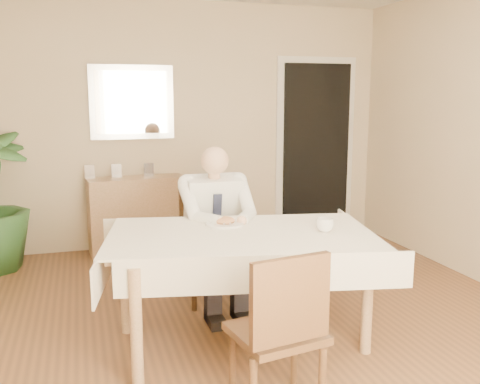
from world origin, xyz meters
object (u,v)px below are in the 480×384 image
object	(u,v)px
chair_far	(210,232)
sideboard	(137,214)
seated_man	(218,221)
chair_near	(282,327)
coffee_mug	(325,225)
dining_table	(241,245)

from	to	relation	value
chair_far	sideboard	distance (m)	1.52
seated_man	sideboard	distance (m)	1.82
chair_near	sideboard	world-z (taller)	chair_near
chair_near	coffee_mug	xyz separation A→B (m)	(0.58, 0.75, 0.30)
chair_far	coffee_mug	distance (m)	1.17
dining_table	chair_far	xyz separation A→B (m)	(-0.00, 0.89, -0.13)
dining_table	sideboard	xyz separation A→B (m)	(-0.43, 2.34, -0.27)
dining_table	seated_man	distance (m)	0.59
dining_table	chair_far	size ratio (longest dim) A/B	2.02
dining_table	sideboard	world-z (taller)	sideboard
coffee_mug	chair_near	bearing A→B (deg)	-127.90
chair_near	dining_table	bearing A→B (deg)	76.36
chair_far	chair_near	world-z (taller)	chair_far
dining_table	coffee_mug	world-z (taller)	coffee_mug
chair_far	seated_man	distance (m)	0.33
sideboard	seated_man	bearing A→B (deg)	-81.33
chair_near	coffee_mug	size ratio (longest dim) A/B	7.80
chair_far	sideboard	bearing A→B (deg)	105.62
coffee_mug	sideboard	xyz separation A→B (m)	(-0.96, 2.47, -0.40)
dining_table	seated_man	world-z (taller)	seated_man
dining_table	coffee_mug	bearing A→B (deg)	-2.70
dining_table	seated_man	size ratio (longest dim) A/B	1.53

